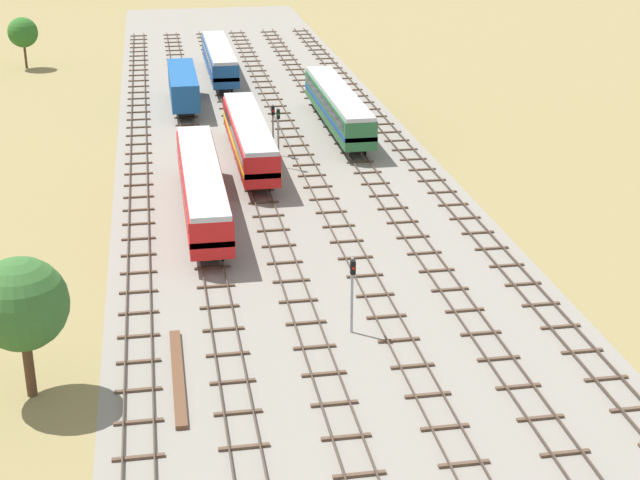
{
  "coord_description": "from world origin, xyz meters",
  "views": [
    {
      "loc": [
        -10.26,
        -27.51,
        25.85
      ],
      "look_at": [
        0.0,
        31.59,
        1.5
      ],
      "focal_mm": 54.44,
      "sensor_mm": 36.0,
      "label": 1
    }
  ],
  "objects_px": {
    "signal_post_nearest": "(278,130)",
    "signal_post_mid": "(352,285)",
    "signal_post_near": "(273,123)",
    "passenger_coach_left_nearest": "(202,184)",
    "passenger_coach_centre_right_mid": "(338,105)",
    "diesel_railcar_centre_left_far": "(219,58)",
    "freight_boxcar_left_midfar": "(183,85)",
    "diesel_railcar_centre_left_near": "(249,136)"
  },
  "relations": [
    {
      "from": "passenger_coach_left_nearest",
      "to": "signal_post_mid",
      "type": "distance_m",
      "value": 21.52
    },
    {
      "from": "signal_post_near",
      "to": "signal_post_mid",
      "type": "height_order",
      "value": "signal_post_near"
    },
    {
      "from": "passenger_coach_centre_right_mid",
      "to": "freight_boxcar_left_midfar",
      "type": "relative_size",
      "value": 1.57
    },
    {
      "from": "freight_boxcar_left_midfar",
      "to": "diesel_railcar_centre_left_far",
      "type": "height_order",
      "value": "diesel_railcar_centre_left_far"
    },
    {
      "from": "passenger_coach_centre_right_mid",
      "to": "passenger_coach_left_nearest",
      "type": "bearing_deg",
      "value": -123.42
    },
    {
      "from": "passenger_coach_left_nearest",
      "to": "signal_post_mid",
      "type": "xyz_separation_m",
      "value": [
        7.23,
        -20.27,
        0.37
      ]
    },
    {
      "from": "signal_post_nearest",
      "to": "diesel_railcar_centre_left_near",
      "type": "bearing_deg",
      "value": 155.09
    },
    {
      "from": "signal_post_nearest",
      "to": "signal_post_near",
      "type": "xyz_separation_m",
      "value": [
        0.0,
        3.63,
        -0.35
      ]
    },
    {
      "from": "signal_post_nearest",
      "to": "signal_post_near",
      "type": "distance_m",
      "value": 3.65
    },
    {
      "from": "diesel_railcar_centre_left_far",
      "to": "signal_post_mid",
      "type": "distance_m",
      "value": 66.76
    },
    {
      "from": "passenger_coach_left_nearest",
      "to": "diesel_railcar_centre_left_near",
      "type": "distance_m",
      "value": 13.31
    },
    {
      "from": "diesel_railcar_centre_left_near",
      "to": "signal_post_nearest",
      "type": "xyz_separation_m",
      "value": [
        2.41,
        -1.12,
        0.75
      ]
    },
    {
      "from": "passenger_coach_centre_right_mid",
      "to": "diesel_railcar_centre_left_far",
      "type": "relative_size",
      "value": 1.07
    },
    {
      "from": "signal_post_near",
      "to": "passenger_coach_left_nearest",
      "type": "bearing_deg",
      "value": -115.88
    },
    {
      "from": "passenger_coach_left_nearest",
      "to": "diesel_railcar_centre_left_far",
      "type": "xyz_separation_m",
      "value": [
        4.82,
        46.45,
        -0.02
      ]
    },
    {
      "from": "freight_boxcar_left_midfar",
      "to": "signal_post_near",
      "type": "bearing_deg",
      "value": -68.93
    },
    {
      "from": "passenger_coach_left_nearest",
      "to": "signal_post_nearest",
      "type": "height_order",
      "value": "signal_post_nearest"
    },
    {
      "from": "signal_post_nearest",
      "to": "signal_post_near",
      "type": "bearing_deg",
      "value": 90.0
    },
    {
      "from": "diesel_railcar_centre_left_far",
      "to": "signal_post_near",
      "type": "xyz_separation_m",
      "value": [
        2.41,
        -31.54,
        0.4
      ]
    },
    {
      "from": "passenger_coach_left_nearest",
      "to": "signal_post_nearest",
      "type": "bearing_deg",
      "value": 57.34
    },
    {
      "from": "passenger_coach_left_nearest",
      "to": "freight_boxcar_left_midfar",
      "type": "distance_m",
      "value": 33.68
    },
    {
      "from": "signal_post_near",
      "to": "signal_post_mid",
      "type": "xyz_separation_m",
      "value": [
        0.0,
        -35.18,
        -0.01
      ]
    },
    {
      "from": "signal_post_nearest",
      "to": "signal_post_mid",
      "type": "distance_m",
      "value": 31.56
    },
    {
      "from": "passenger_coach_left_nearest",
      "to": "signal_post_mid",
      "type": "height_order",
      "value": "signal_post_mid"
    },
    {
      "from": "passenger_coach_left_nearest",
      "to": "signal_post_near",
      "type": "relative_size",
      "value": 4.73
    },
    {
      "from": "diesel_railcar_centre_left_near",
      "to": "signal_post_mid",
      "type": "xyz_separation_m",
      "value": [
        2.41,
        -32.67,
        0.39
      ]
    },
    {
      "from": "freight_boxcar_left_midfar",
      "to": "diesel_railcar_centre_left_far",
      "type": "relative_size",
      "value": 0.68
    },
    {
      "from": "signal_post_nearest",
      "to": "passenger_coach_left_nearest",
      "type": "bearing_deg",
      "value": -122.66
    },
    {
      "from": "signal_post_mid",
      "to": "passenger_coach_centre_right_mid",
      "type": "bearing_deg",
      "value": 80.27
    },
    {
      "from": "passenger_coach_centre_right_mid",
      "to": "signal_post_mid",
      "type": "distance_m",
      "value": 42.81
    },
    {
      "from": "passenger_coach_left_nearest",
      "to": "signal_post_nearest",
      "type": "distance_m",
      "value": 13.42
    },
    {
      "from": "passenger_coach_left_nearest",
      "to": "freight_boxcar_left_midfar",
      "type": "relative_size",
      "value": 1.57
    },
    {
      "from": "signal_post_near",
      "to": "diesel_railcar_centre_left_near",
      "type": "bearing_deg",
      "value": -133.86
    },
    {
      "from": "freight_boxcar_left_midfar",
      "to": "signal_post_nearest",
      "type": "relative_size",
      "value": 2.66
    },
    {
      "from": "diesel_railcar_centre_left_far",
      "to": "diesel_railcar_centre_left_near",
      "type": "bearing_deg",
      "value": -90.0
    },
    {
      "from": "passenger_coach_left_nearest",
      "to": "signal_post_nearest",
      "type": "relative_size",
      "value": 4.18
    },
    {
      "from": "freight_boxcar_left_midfar",
      "to": "signal_post_mid",
      "type": "distance_m",
      "value": 54.43
    },
    {
      "from": "passenger_coach_left_nearest",
      "to": "passenger_coach_centre_right_mid",
      "type": "distance_m",
      "value": 26.27
    },
    {
      "from": "passenger_coach_left_nearest",
      "to": "diesel_railcar_centre_left_near",
      "type": "relative_size",
      "value": 1.07
    },
    {
      "from": "diesel_railcar_centre_left_near",
      "to": "freight_boxcar_left_midfar",
      "type": "relative_size",
      "value": 1.46
    },
    {
      "from": "diesel_railcar_centre_left_far",
      "to": "freight_boxcar_left_midfar",
      "type": "bearing_deg",
      "value": -110.66
    },
    {
      "from": "passenger_coach_left_nearest",
      "to": "signal_post_mid",
      "type": "relative_size",
      "value": 4.74
    }
  ]
}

